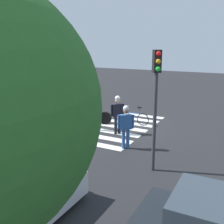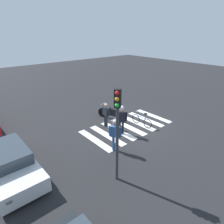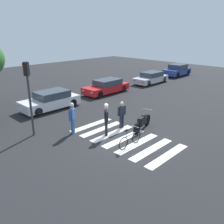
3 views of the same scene
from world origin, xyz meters
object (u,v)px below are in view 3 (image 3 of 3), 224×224
leaning_bicycle (130,139)px  car_white_van (51,100)px  car_blue_hatchback (177,70)px  officer_by_motorcycle (106,117)px  car_red_convertible (106,87)px  police_motorcycle (142,122)px  traffic_light_pole (28,87)px  pedestrian_bystander (72,116)px  officer_on_foot (122,113)px  car_silver_sedan (151,78)px

leaning_bicycle → car_white_van: size_ratio=0.39×
leaning_bicycle → car_blue_hatchback: size_ratio=0.42×
leaning_bicycle → officer_by_motorcycle: size_ratio=0.91×
leaning_bicycle → car_red_convertible: (6.59, 8.46, 0.24)m
police_motorcycle → leaning_bicycle: (-2.13, -0.87, -0.10)m
officer_by_motorcycle → police_motorcycle: bearing=-24.3°
car_white_van → traffic_light_pole: size_ratio=1.07×
officer_by_motorcycle → pedestrian_bystander: 1.91m
pedestrian_bystander → traffic_light_pole: traffic_light_pole is taller
officer_on_foot → car_silver_sedan: size_ratio=0.37×
car_white_van → car_blue_hatchback: size_ratio=1.08×
car_blue_hatchback → car_silver_sedan: bearing=-177.2°
police_motorcycle → pedestrian_bystander: bearing=142.5°
leaning_bicycle → officer_by_motorcycle: (0.09, 1.79, 0.71)m
police_motorcycle → officer_by_motorcycle: 2.32m
pedestrian_bystander → officer_by_motorcycle: bearing=-53.1°
pedestrian_bystander → car_red_convertible: pedestrian_bystander is taller
police_motorcycle → car_red_convertible: (4.46, 7.59, 0.14)m
leaning_bicycle → pedestrian_bystander: pedestrian_bystander is taller
leaning_bicycle → car_silver_sedan: size_ratio=0.39×
car_white_van → car_silver_sedan: (12.51, -0.03, -0.04)m
pedestrian_bystander → car_red_convertible: bearing=34.0°
car_white_van → officer_on_foot: bearing=-81.0°
car_blue_hatchback → car_red_convertible: bearing=179.6°
officer_on_foot → police_motorcycle: bearing=-57.1°
car_white_van → pedestrian_bystander: bearing=-107.8°
car_white_van → car_red_convertible: size_ratio=0.95×
traffic_light_pole → leaning_bicycle: bearing=-59.8°
police_motorcycle → pedestrian_bystander: (-3.18, 2.45, 0.59)m
car_red_convertible → traffic_light_pole: 10.27m
police_motorcycle → car_silver_sedan: 13.04m
police_motorcycle → officer_on_foot: bearing=122.9°
car_silver_sedan → police_motorcycle: bearing=-146.4°
car_white_van → traffic_light_pole: (-3.22, -3.39, 2.09)m
car_silver_sedan → traffic_light_pole: bearing=-167.9°
police_motorcycle → car_red_convertible: bearing=59.6°
car_blue_hatchback → car_white_van: bearing=-179.2°
car_white_van → car_blue_hatchback: car_blue_hatchback is taller
car_red_convertible → car_white_van: bearing=-176.6°
police_motorcycle → car_red_convertible: 8.81m
car_white_van → leaning_bicycle: bearing=-93.4°
police_motorcycle → traffic_light_pole: traffic_light_pole is taller
police_motorcycle → officer_on_foot: 1.31m
leaning_bicycle → car_blue_hatchback: bearing=23.8°
car_red_convertible → pedestrian_bystander: bearing=-146.0°
police_motorcycle → leaning_bicycle: 2.30m
officer_on_foot → officer_by_motorcycle: size_ratio=0.88×
police_motorcycle → pedestrian_bystander: size_ratio=1.21×
leaning_bicycle → car_blue_hatchback: car_blue_hatchback is taller
leaning_bicycle → police_motorcycle: bearing=22.3°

